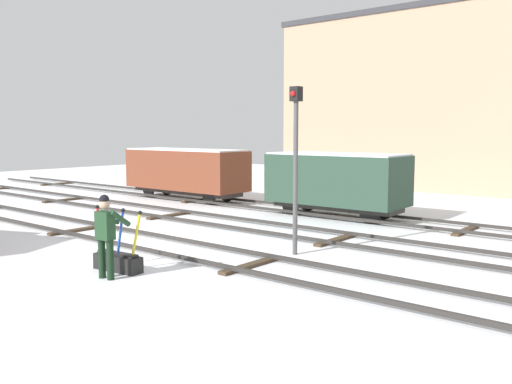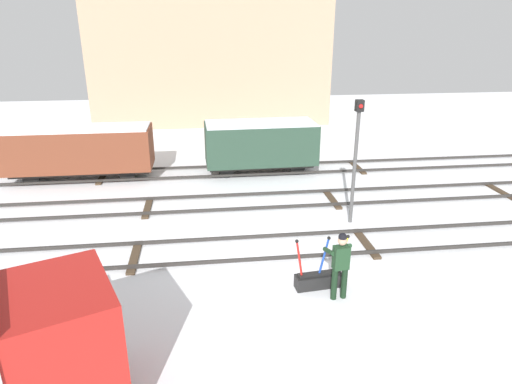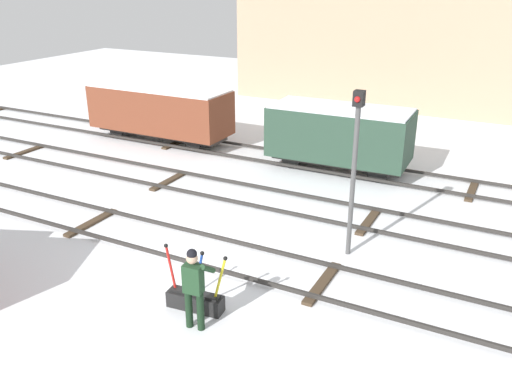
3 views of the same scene
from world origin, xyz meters
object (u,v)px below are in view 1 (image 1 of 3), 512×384
(rail_worker, at_px, (106,231))
(freight_car_far_end, at_px, (186,170))
(switch_lever_frame, at_px, (118,260))
(freight_car_back_track, at_px, (337,180))
(signal_post, at_px, (296,154))

(rail_worker, xyz_separation_m, freight_car_far_end, (-8.48, 10.28, 0.31))
(switch_lever_frame, distance_m, rail_worker, 1.01)
(rail_worker, height_order, freight_car_back_track, freight_car_back_track)
(switch_lever_frame, relative_size, signal_post, 0.34)
(signal_post, bearing_deg, rail_worker, -111.99)
(signal_post, bearing_deg, freight_car_far_end, 150.04)
(freight_car_far_end, bearing_deg, rail_worker, -50.41)
(rail_worker, relative_size, freight_car_back_track, 0.36)
(rail_worker, distance_m, freight_car_back_track, 10.30)
(freight_car_back_track, relative_size, freight_car_far_end, 0.82)
(switch_lever_frame, distance_m, freight_car_back_track, 9.81)
(switch_lever_frame, xyz_separation_m, freight_car_back_track, (-0.23, 9.74, 1.09))
(switch_lever_frame, height_order, signal_post, signal_post)
(signal_post, distance_m, freight_car_back_track, 6.47)
(signal_post, height_order, freight_car_far_end, signal_post)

